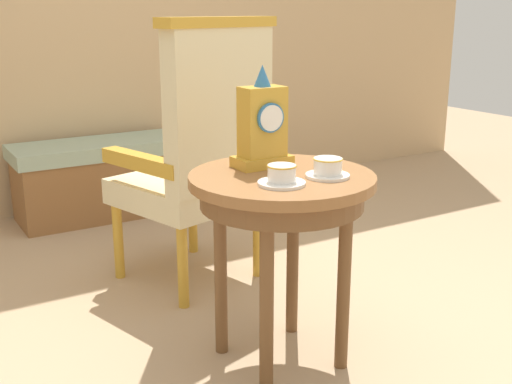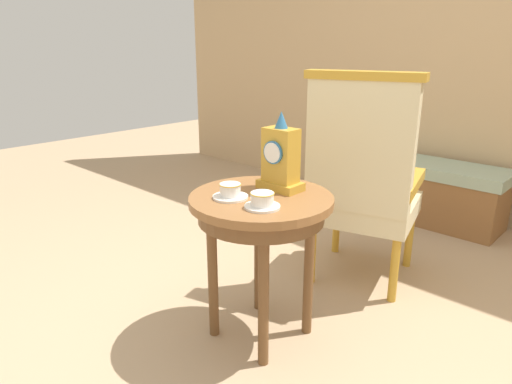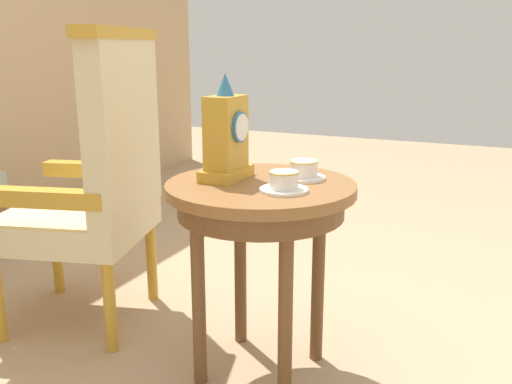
{
  "view_description": "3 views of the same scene",
  "coord_description": "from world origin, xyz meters",
  "px_view_note": "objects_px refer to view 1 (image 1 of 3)",
  "views": [
    {
      "loc": [
        -1.17,
        -1.6,
        1.17
      ],
      "look_at": [
        -0.09,
        0.19,
        0.57
      ],
      "focal_mm": 45.13,
      "sensor_mm": 36.0,
      "label": 1
    },
    {
      "loc": [
        1.14,
        -1.28,
        1.26
      ],
      "look_at": [
        -0.11,
        0.07,
        0.67
      ],
      "focal_mm": 32.36,
      "sensor_mm": 36.0,
      "label": 2
    },
    {
      "loc": [
        -1.63,
        -0.65,
        1.07
      ],
      "look_at": [
        -0.13,
        0.05,
        0.64
      ],
      "focal_mm": 39.2,
      "sensor_mm": 36.0,
      "label": 3
    }
  ],
  "objects_px": {
    "teacup_right": "(328,168)",
    "teacup_left": "(282,176)",
    "side_table": "(282,201)",
    "armchair": "(202,152)",
    "mantel_clock": "(263,127)",
    "window_bench": "(102,178)"
  },
  "relations": [
    {
      "from": "mantel_clock",
      "to": "window_bench",
      "type": "xyz_separation_m",
      "value": [
        -0.01,
        1.77,
        -0.57
      ]
    },
    {
      "from": "teacup_left",
      "to": "window_bench",
      "type": "height_order",
      "value": "teacup_left"
    },
    {
      "from": "side_table",
      "to": "teacup_right",
      "type": "distance_m",
      "value": 0.19
    },
    {
      "from": "teacup_left",
      "to": "teacup_right",
      "type": "relative_size",
      "value": 1.04
    },
    {
      "from": "mantel_clock",
      "to": "window_bench",
      "type": "relative_size",
      "value": 0.34
    },
    {
      "from": "teacup_right",
      "to": "window_bench",
      "type": "height_order",
      "value": "teacup_right"
    },
    {
      "from": "side_table",
      "to": "armchair",
      "type": "height_order",
      "value": "armchair"
    },
    {
      "from": "side_table",
      "to": "window_bench",
      "type": "distance_m",
      "value": 1.92
    },
    {
      "from": "side_table",
      "to": "mantel_clock",
      "type": "bearing_deg",
      "value": 89.73
    },
    {
      "from": "side_table",
      "to": "teacup_left",
      "type": "relative_size",
      "value": 4.55
    },
    {
      "from": "side_table",
      "to": "teacup_right",
      "type": "bearing_deg",
      "value": -46.21
    },
    {
      "from": "teacup_left",
      "to": "side_table",
      "type": "bearing_deg",
      "value": 56.17
    },
    {
      "from": "mantel_clock",
      "to": "window_bench",
      "type": "bearing_deg",
      "value": 90.21
    },
    {
      "from": "teacup_left",
      "to": "teacup_right",
      "type": "xyz_separation_m",
      "value": [
        0.17,
        0.0,
        0.0
      ]
    },
    {
      "from": "teacup_left",
      "to": "armchair",
      "type": "distance_m",
      "value": 0.84
    },
    {
      "from": "teacup_left",
      "to": "armchair",
      "type": "relative_size",
      "value": 0.13
    },
    {
      "from": "teacup_right",
      "to": "mantel_clock",
      "type": "bearing_deg",
      "value": 113.99
    },
    {
      "from": "teacup_right",
      "to": "teacup_left",
      "type": "bearing_deg",
      "value": -179.39
    },
    {
      "from": "side_table",
      "to": "mantel_clock",
      "type": "height_order",
      "value": "mantel_clock"
    },
    {
      "from": "teacup_left",
      "to": "teacup_right",
      "type": "bearing_deg",
      "value": 0.61
    },
    {
      "from": "armchair",
      "to": "window_bench",
      "type": "bearing_deg",
      "value": 93.46
    },
    {
      "from": "mantel_clock",
      "to": "armchair",
      "type": "relative_size",
      "value": 0.29
    }
  ]
}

